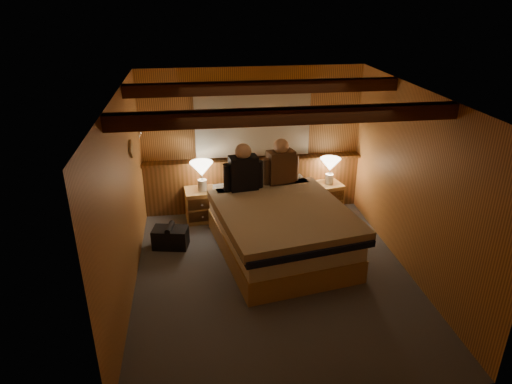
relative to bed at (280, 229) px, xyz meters
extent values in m
plane|color=#4C525B|center=(-0.19, -0.54, -0.39)|extent=(4.20, 4.20, 0.00)
plane|color=tan|center=(-0.19, -0.54, 2.01)|extent=(4.20, 4.20, 0.00)
plane|color=#D99A4D|center=(-0.19, 1.56, 0.81)|extent=(3.60, 0.00, 3.60)
plane|color=#D99A4D|center=(-1.99, -0.54, 0.81)|extent=(0.00, 4.20, 4.20)
plane|color=#D99A4D|center=(1.61, -0.54, 0.81)|extent=(0.00, 4.20, 4.20)
plane|color=#D99A4D|center=(-0.19, -2.64, 0.81)|extent=(3.60, 0.00, 3.60)
cube|color=brown|center=(-0.19, 1.50, 0.06)|extent=(3.60, 0.12, 0.90)
cube|color=brown|center=(-0.19, 1.44, 0.53)|extent=(3.60, 0.22, 0.04)
cylinder|color=#422110|center=(-0.19, 1.48, 1.66)|extent=(2.10, 0.05, 0.05)
sphere|color=#422110|center=(-1.24, 1.48, 1.66)|extent=(0.08, 0.08, 0.08)
sphere|color=#422110|center=(0.86, 1.48, 1.66)|extent=(0.08, 0.08, 0.08)
cube|color=silver|center=(-0.19, 1.49, 1.11)|extent=(1.85, 0.08, 1.05)
cube|color=#422110|center=(-0.19, -1.14, 1.92)|extent=(3.60, 0.15, 0.16)
cube|color=#422110|center=(-0.19, 0.36, 1.92)|extent=(3.60, 0.15, 0.16)
cylinder|color=white|center=(-1.93, 1.06, 1.36)|extent=(0.03, 0.55, 0.03)
torus|color=white|center=(-1.90, 0.91, 1.24)|extent=(0.01, 0.21, 0.21)
torus|color=white|center=(-1.90, 1.14, 1.24)|extent=(0.01, 0.21, 0.21)
cube|color=#A18150|center=(1.16, 1.54, 1.16)|extent=(0.30, 0.03, 0.25)
cube|color=beige|center=(1.16, 1.52, 1.16)|extent=(0.24, 0.01, 0.19)
cube|color=tan|center=(0.00, 0.02, -0.23)|extent=(1.95, 2.38, 0.32)
cube|color=white|center=(0.00, 0.02, 0.06)|extent=(1.90, 2.33, 0.26)
cube|color=black|center=(0.04, -0.24, 0.22)|extent=(1.93, 1.97, 0.09)
cube|color=tan|center=(0.02, -0.11, 0.30)|extent=(2.01, 2.19, 0.13)
cube|color=white|center=(-0.55, 0.77, 0.27)|extent=(0.69, 0.47, 0.17)
cube|color=white|center=(0.25, 0.91, 0.27)|extent=(0.69, 0.47, 0.17)
cube|color=tan|center=(-1.09, 1.22, -0.12)|extent=(0.52, 0.47, 0.53)
cube|color=brown|center=(-1.07, 1.01, -0.02)|extent=(0.43, 0.06, 0.18)
cube|color=brown|center=(-1.07, 1.01, -0.23)|extent=(0.43, 0.06, 0.18)
cylinder|color=white|center=(-1.07, 1.01, -0.02)|extent=(0.03, 0.03, 0.03)
cylinder|color=white|center=(-1.07, 1.01, -0.23)|extent=(0.03, 0.03, 0.03)
cube|color=tan|center=(1.03, 1.23, -0.13)|extent=(0.54, 0.50, 0.51)
cube|color=brown|center=(1.07, 1.03, -0.03)|extent=(0.41, 0.10, 0.18)
cube|color=brown|center=(1.07, 1.03, -0.24)|extent=(0.41, 0.10, 0.18)
cylinder|color=white|center=(1.07, 1.03, -0.03)|extent=(0.04, 0.04, 0.03)
cylinder|color=white|center=(1.07, 1.03, -0.24)|extent=(0.04, 0.04, 0.03)
cylinder|color=silver|center=(-1.04, 1.19, 0.23)|extent=(0.14, 0.14, 0.18)
cylinder|color=white|center=(-1.04, 1.19, 0.36)|extent=(0.02, 0.02, 0.10)
cone|color=#FAE7C3|center=(-1.04, 1.19, 0.51)|extent=(0.37, 0.37, 0.23)
cylinder|color=silver|center=(1.06, 1.23, 0.21)|extent=(0.13, 0.13, 0.17)
cylinder|color=white|center=(1.06, 1.23, 0.32)|extent=(0.02, 0.02, 0.09)
cone|color=#FAE7C3|center=(1.06, 1.23, 0.46)|extent=(0.34, 0.34, 0.21)
cube|color=black|center=(-0.44, 0.67, 0.60)|extent=(0.44, 0.29, 0.54)
cylinder|color=black|center=(-0.68, 0.63, 0.55)|extent=(0.13, 0.13, 0.43)
cylinder|color=black|center=(-0.20, 0.70, 0.55)|extent=(0.13, 0.13, 0.43)
sphere|color=tan|center=(-0.44, 0.67, 0.95)|extent=(0.24, 0.24, 0.24)
cube|color=#4B311E|center=(0.16, 0.86, 0.59)|extent=(0.45, 0.32, 0.53)
cylinder|color=#4B311E|center=(-0.07, 0.80, 0.55)|extent=(0.13, 0.13, 0.43)
cylinder|color=#4B311E|center=(0.38, 0.91, 0.55)|extent=(0.13, 0.13, 0.43)
sphere|color=tan|center=(0.16, 0.86, 0.94)|extent=(0.23, 0.23, 0.23)
cube|color=black|center=(-1.56, 0.39, -0.24)|extent=(0.55, 0.39, 0.30)
cylinder|color=black|center=(-1.56, 0.39, -0.07)|extent=(0.14, 0.31, 0.08)
camera|label=1|loc=(-1.13, -5.56, 3.08)|focal=32.00mm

